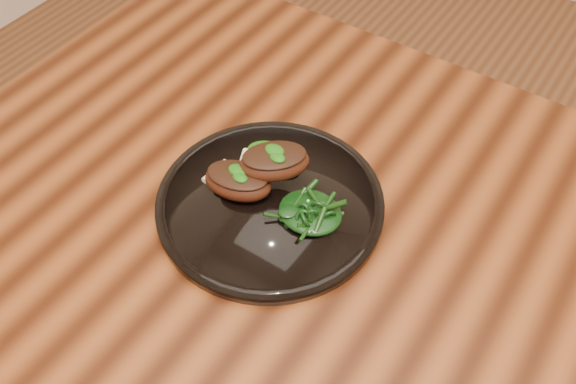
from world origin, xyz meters
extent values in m
cube|color=black|center=(0.00, 0.00, 0.73)|extent=(1.60, 0.80, 0.04)
cylinder|color=#3A1F0D|center=(-0.74, 0.34, 0.35)|extent=(0.06, 0.06, 0.71)
cylinder|color=black|center=(-0.31, -0.02, 0.76)|extent=(0.30, 0.30, 0.02)
torus|color=black|center=(-0.31, -0.02, 0.76)|extent=(0.30, 0.30, 0.01)
cylinder|color=black|center=(-0.31, -0.02, 0.76)|extent=(0.20, 0.20, 0.00)
ellipsoid|color=#3B170B|center=(-0.35, -0.03, 0.78)|extent=(0.10, 0.08, 0.03)
ellipsoid|color=black|center=(-0.35, -0.03, 0.80)|extent=(0.09, 0.07, 0.01)
cylinder|color=beige|center=(-0.39, -0.02, 0.78)|extent=(0.01, 0.04, 0.01)
ellipsoid|color=#0C4407|center=(-0.35, -0.03, 0.80)|extent=(0.03, 0.02, 0.01)
ellipsoid|color=#3B170B|center=(-0.32, 0.01, 0.80)|extent=(0.11, 0.11, 0.04)
ellipsoid|color=black|center=(-0.32, 0.01, 0.82)|extent=(0.10, 0.10, 0.01)
cylinder|color=beige|center=(-0.36, 0.00, 0.80)|extent=(0.03, 0.04, 0.01)
ellipsoid|color=#0C4407|center=(-0.32, 0.01, 0.82)|extent=(0.03, 0.02, 0.01)
ellipsoid|color=#0C4407|center=(-0.35, 0.05, 0.77)|extent=(0.09, 0.06, 0.01)
ellipsoid|color=black|center=(-0.25, -0.01, 0.78)|extent=(0.08, 0.07, 0.02)
camera|label=1|loc=(0.01, -0.45, 1.41)|focal=40.00mm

